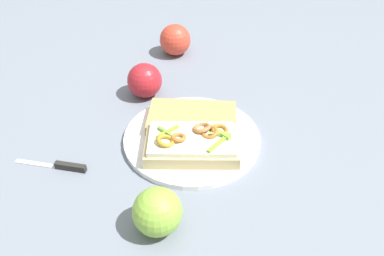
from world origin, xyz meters
TOP-DOWN VIEW (x-y plane):
  - ground_plane at (0.00, 0.00)m, footprint 2.00×2.00m
  - plate at (0.00, 0.00)m, footprint 0.26×0.26m
  - sandwich at (-0.02, -0.04)m, footprint 0.20×0.17m
  - bread_slice_side at (0.02, 0.04)m, footprint 0.20×0.18m
  - apple_0 at (-0.14, -0.16)m, footprint 0.10×0.10m
  - apple_1 at (0.12, 0.33)m, footprint 0.11×0.11m
  - apple_2 at (-0.02, 0.19)m, footprint 0.10×0.10m
  - knife at (-0.24, 0.04)m, footprint 0.11×0.09m

SIDE VIEW (x-z plane):
  - ground_plane at x=0.00m, z-range 0.00..0.00m
  - knife at x=-0.24m, z-range 0.00..0.01m
  - plate at x=0.00m, z-range 0.00..0.01m
  - bread_slice_side at x=0.02m, z-range 0.01..0.03m
  - sandwich at x=-0.02m, z-range 0.00..0.05m
  - apple_0 at x=-0.14m, z-range 0.00..0.08m
  - apple_2 at x=-0.02m, z-range 0.00..0.08m
  - apple_1 at x=0.12m, z-range 0.00..0.08m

